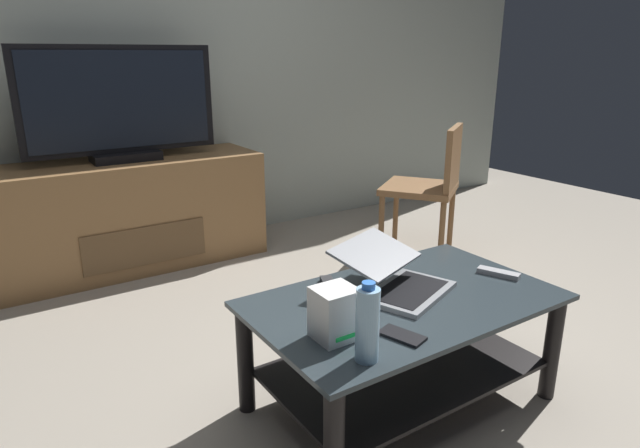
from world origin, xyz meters
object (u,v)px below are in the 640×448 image
at_px(soundbar_remote, 330,286).
at_px(dining_chair, 431,182).
at_px(tv_remote, 498,273).
at_px(router_box, 335,313).
at_px(laptop, 395,276).
at_px(television, 121,107).
at_px(cell_phone, 402,336).
at_px(water_bottle_near, 367,324).
at_px(media_cabinet, 131,214).
at_px(coffee_table, 403,333).

bearing_deg(soundbar_remote, dining_chair, 54.41).
bearing_deg(tv_remote, router_box, 160.07).
bearing_deg(router_box, laptop, 22.92).
bearing_deg(television, cell_phone, -83.58).
relative_size(router_box, tv_remote, 1.02).
xyz_separation_m(television, water_bottle_near, (0.07, -2.20, -0.43)).
relative_size(dining_chair, cell_phone, 5.99).
height_order(dining_chair, router_box, dining_chair).
bearing_deg(media_cabinet, water_bottle_near, -88.10).
bearing_deg(laptop, television, 103.47).
bearing_deg(television, coffee_table, -77.42).
distance_m(coffee_table, water_bottle_near, 0.50).
distance_m(television, water_bottle_near, 2.24).
bearing_deg(dining_chair, router_box, -142.87).
height_order(water_bottle_near, tv_remote, water_bottle_near).
height_order(media_cabinet, laptop, media_cabinet).
height_order(dining_chair, tv_remote, dining_chair).
xyz_separation_m(coffee_table, tv_remote, (0.45, -0.05, 0.15)).
relative_size(coffee_table, media_cabinet, 0.70).
height_order(laptop, soundbar_remote, laptop).
xyz_separation_m(television, laptop, (0.45, -1.88, -0.48)).
relative_size(media_cabinet, tv_remote, 9.81).
distance_m(laptop, cell_phone, 0.35).
distance_m(television, soundbar_remote, 1.84).
relative_size(coffee_table, cell_phone, 7.81).
bearing_deg(coffee_table, cell_phone, -133.55).
bearing_deg(dining_chair, tv_remote, -123.64).
height_order(media_cabinet, dining_chair, dining_chair).
xyz_separation_m(laptop, cell_phone, (-0.21, -0.27, -0.05)).
bearing_deg(cell_phone, laptop, 35.31).
height_order(cell_phone, tv_remote, tv_remote).
xyz_separation_m(media_cabinet, cell_phone, (0.24, -2.18, 0.11)).
bearing_deg(television, laptop, -76.53).
bearing_deg(router_box, tv_remote, 3.12).
distance_m(tv_remote, soundbar_remote, 0.67).
height_order(coffee_table, dining_chair, dining_chair).
distance_m(coffee_table, dining_chair, 1.65).
relative_size(coffee_table, dining_chair, 1.30).
bearing_deg(laptop, router_box, -157.08).
bearing_deg(tv_remote, dining_chair, 33.31).
distance_m(television, laptop, 2.00).
bearing_deg(soundbar_remote, water_bottle_near, -90.47).
height_order(water_bottle_near, cell_phone, water_bottle_near).
height_order(laptop, router_box, same).
relative_size(media_cabinet, router_box, 9.65).
bearing_deg(router_box, soundbar_remote, 58.00).
bearing_deg(cell_phone, water_bottle_near, 175.81).
bearing_deg(laptop, media_cabinet, 103.33).
bearing_deg(router_box, coffee_table, 13.91).
height_order(coffee_table, cell_phone, cell_phone).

